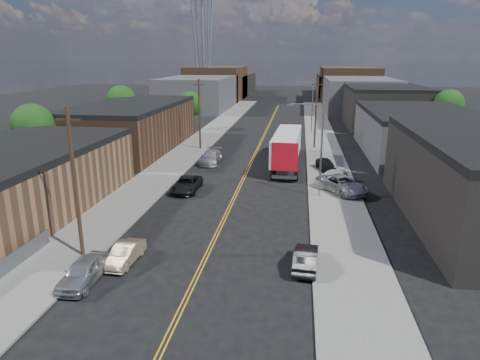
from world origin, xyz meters
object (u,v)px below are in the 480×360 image
(car_right_lot_b, at_px, (331,178))
(car_ahead_truck, at_px, (288,152))
(car_left_a, at_px, (84,271))
(car_right_lot_a, at_px, (342,184))
(car_left_d, at_px, (211,157))
(car_right_lot_c, at_px, (325,164))
(car_left_b, at_px, (125,254))
(semi_truck, at_px, (287,145))
(car_right_oncoming, at_px, (306,258))
(car_left_c, at_px, (187,184))

(car_right_lot_b, height_order, car_ahead_truck, car_right_lot_b)
(car_left_a, height_order, car_ahead_truck, car_left_a)
(car_left_a, relative_size, car_right_lot_b, 0.90)
(car_left_a, relative_size, car_right_lot_a, 0.75)
(car_right_lot_b, bearing_deg, car_left_a, -94.15)
(car_left_d, bearing_deg, car_right_lot_c, -7.50)
(car_left_a, relative_size, car_left_b, 1.13)
(semi_truck, relative_size, car_right_oncoming, 3.96)
(car_left_d, relative_size, car_right_lot_c, 1.39)
(car_left_c, height_order, car_left_d, car_left_d)
(car_right_lot_a, bearing_deg, car_left_d, 112.95)
(car_left_c, bearing_deg, car_right_oncoming, -52.63)
(car_left_d, relative_size, car_right_oncoming, 1.32)
(car_left_b, distance_m, car_left_c, 15.62)
(car_right_lot_b, bearing_deg, car_right_lot_c, 123.85)
(car_left_a, height_order, car_left_c, car_left_a)
(semi_truck, relative_size, car_right_lot_b, 3.38)
(car_right_lot_a, xyz_separation_m, car_right_lot_c, (-1.14, 8.66, -0.14))
(car_left_c, bearing_deg, car_right_lot_b, 13.95)
(car_left_d, distance_m, car_right_oncoming, 29.01)
(car_left_c, relative_size, car_right_lot_b, 1.06)
(car_left_c, relative_size, car_left_d, 0.94)
(semi_truck, distance_m, car_ahead_truck, 4.70)
(car_left_c, relative_size, car_ahead_truck, 1.09)
(car_left_a, distance_m, car_left_b, 3.12)
(semi_truck, bearing_deg, car_left_d, -173.55)
(car_left_b, distance_m, car_right_lot_b, 24.17)
(semi_truck, relative_size, car_left_a, 3.76)
(car_ahead_truck, bearing_deg, car_right_lot_b, -64.75)
(car_right_lot_b, bearing_deg, car_left_c, -133.93)
(car_right_oncoming, relative_size, car_right_lot_b, 0.85)
(car_left_b, height_order, car_left_c, car_left_c)
(car_right_lot_b, bearing_deg, car_left_d, -177.96)
(semi_truck, height_order, car_left_a, semi_truck)
(semi_truck, bearing_deg, car_right_lot_c, -26.45)
(semi_truck, distance_m, car_left_c, 15.81)
(car_right_oncoming, relative_size, car_right_lot_a, 0.71)
(car_right_oncoming, height_order, car_right_lot_c, car_right_lot_c)
(car_right_lot_b, bearing_deg, car_ahead_truck, 141.80)
(car_left_b, xyz_separation_m, car_ahead_truck, (9.50, 32.48, 0.02))
(car_left_d, bearing_deg, car_right_lot_b, -29.10)
(car_left_b, xyz_separation_m, car_right_lot_b, (14.39, 19.42, 0.22))
(car_left_c, height_order, car_right_lot_c, car_right_lot_c)
(semi_truck, distance_m, car_right_lot_c, 5.52)
(semi_truck, relative_size, car_right_lot_a, 2.83)
(car_left_b, height_order, car_right_oncoming, car_right_oncoming)
(car_left_b, relative_size, car_left_c, 0.76)
(car_left_d, bearing_deg, car_left_a, -92.52)
(car_left_b, bearing_deg, car_right_lot_c, 63.98)
(car_right_oncoming, height_order, car_ahead_truck, car_right_oncoming)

